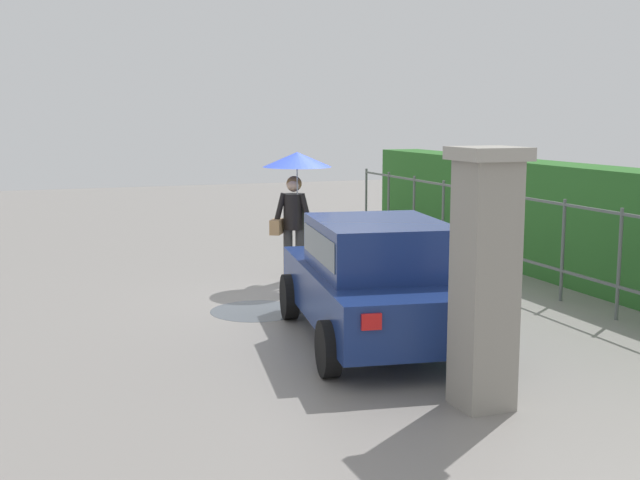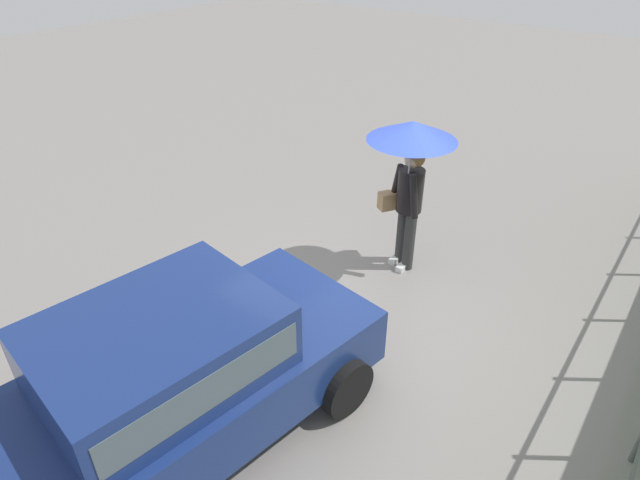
% 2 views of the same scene
% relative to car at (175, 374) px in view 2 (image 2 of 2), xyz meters
% --- Properties ---
extents(ground_plane, '(40.00, 40.00, 0.00)m').
position_rel_car_xyz_m(ground_plane, '(-2.55, 0.29, -0.80)').
color(ground_plane, gray).
extents(car, '(3.92, 2.31, 1.48)m').
position_rel_car_xyz_m(car, '(0.00, 0.00, 0.00)').
color(car, navy).
rests_on(car, ground).
extents(pedestrian, '(1.10, 1.10, 2.12)m').
position_rel_car_xyz_m(pedestrian, '(-3.68, 0.22, 0.84)').
color(pedestrian, '#333333').
rests_on(pedestrian, ground).
extents(puddle_near, '(1.29, 1.29, 0.00)m').
position_rel_car_xyz_m(puddle_near, '(-1.99, -0.93, -0.80)').
color(puddle_near, '#4C545B').
rests_on(puddle_near, ground).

